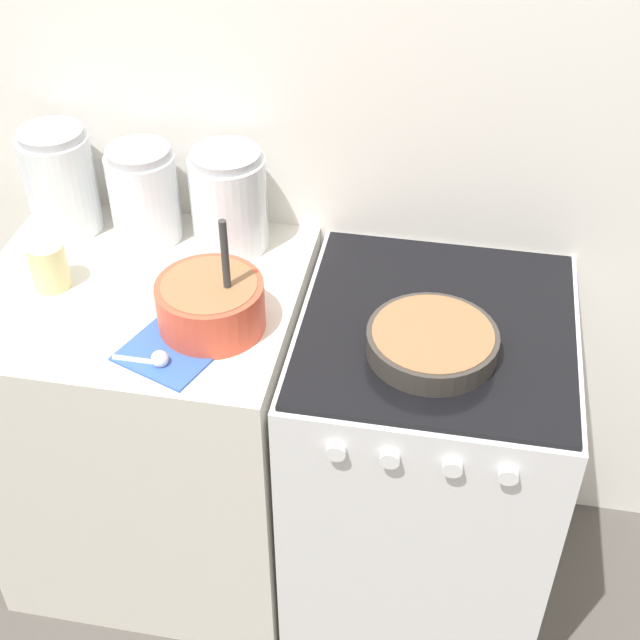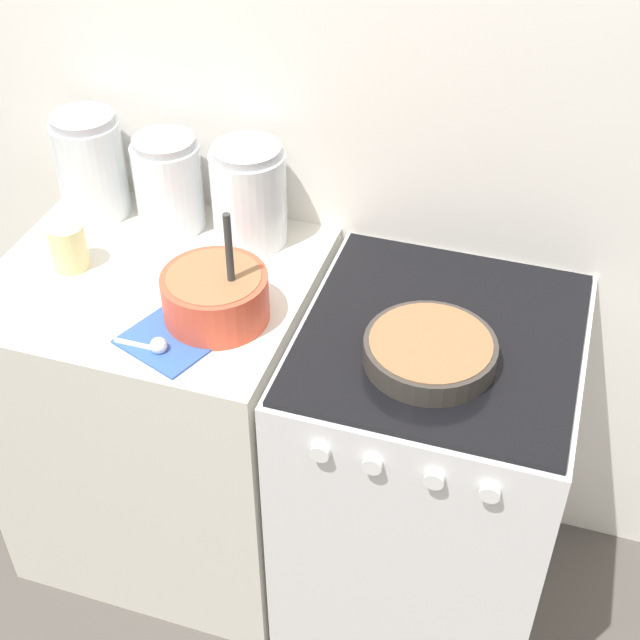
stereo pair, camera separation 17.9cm
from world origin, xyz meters
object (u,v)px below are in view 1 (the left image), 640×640
Objects in this scene: storage_jar_right at (229,206)px; stove at (423,463)px; mixing_bowl at (211,302)px; baking_pan at (432,342)px; storage_jar_left at (61,187)px; tin_can at (49,265)px; storage_jar_middle at (145,200)px.

stove is at bearing -22.50° from storage_jar_right.
mixing_bowl is 0.99× the size of baking_pan.
baking_pan is at bearing -18.38° from storage_jar_left.
storage_jar_left is at bearing 104.03° from tin_can.
storage_jar_middle reaches higher than baking_pan.
tin_can is at bearing -122.71° from storage_jar_middle.
stove is 0.70m from mixing_bowl.
mixing_bowl is at bearing -169.11° from stove.
storage_jar_left is 0.21m from storage_jar_middle.
storage_jar_left is 1.12× the size of storage_jar_middle.
stove is 0.79m from storage_jar_right.
storage_jar_middle is (-0.25, 0.30, 0.04)m from mixing_bowl.
mixing_bowl reaches higher than baking_pan.
mixing_bowl is at bearing -82.80° from storage_jar_right.
storage_jar_right is (-0.51, 0.31, 0.08)m from baking_pan.
mixing_bowl is 0.40m from tin_can.
stove is 3.78× the size of storage_jar_middle.
stove is 1.01m from tin_can.
storage_jar_middle is (-0.71, 0.31, 0.07)m from baking_pan.
storage_jar_right is at bearing 148.85° from baking_pan.
storage_jar_middle reaches higher than stove.
mixing_bowl reaches higher than storage_jar_right.
storage_jar_left is (-0.93, 0.21, 0.56)m from stove.
stove is 3.30× the size of mixing_bowl.
storage_jar_middle is 0.28m from tin_can.
mixing_bowl is 1.03× the size of storage_jar_left.
mixing_bowl is 2.47× the size of tin_can.
stove is 1.11m from storage_jar_left.
storage_jar_right is (-0.51, 0.21, 0.55)m from stove.
storage_jar_left is 0.25m from tin_can.
tin_can is (-0.87, -0.02, 0.50)m from stove.
storage_jar_left is 0.42m from storage_jar_right.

